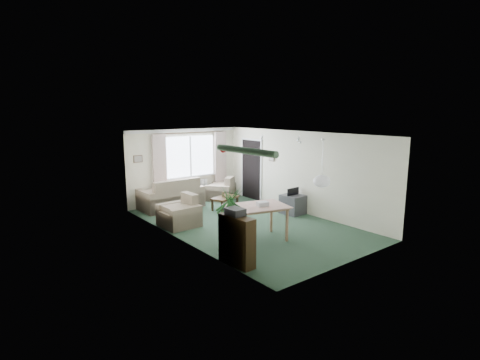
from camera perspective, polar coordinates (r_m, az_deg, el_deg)
ground at (r=10.05m, az=1.06°, el=-6.71°), size 6.50×6.50×0.00m
window at (r=12.46m, az=-7.62°, el=3.63°), size 1.80×0.03×1.30m
curtain_rod at (r=12.32m, az=-7.52°, el=7.16°), size 2.60×0.03×0.03m
curtain_left at (r=11.86m, az=-12.14°, el=2.02°), size 0.45×0.08×2.00m
curtain_right at (r=13.02m, az=-3.01°, el=2.99°), size 0.45×0.08×2.00m
radiator at (r=12.60m, az=-7.41°, el=-1.36°), size 1.20×0.10×0.55m
doorway at (r=12.71m, az=1.77°, el=1.58°), size 0.03×0.95×2.00m
pendant_lamp at (r=8.23m, az=12.34°, el=-0.19°), size 0.36×0.36×0.36m
tinsel_garland at (r=6.63m, az=0.79°, el=4.49°), size 1.60×1.60×0.12m
bauble_cluster_a at (r=11.15m, az=3.38°, el=6.62°), size 0.20×0.20×0.20m
bauble_cluster_b at (r=10.50m, az=8.99°, el=6.27°), size 0.20×0.20×0.20m
wall_picture_back at (r=11.65m, az=-15.28°, el=3.12°), size 0.28×0.03×0.22m
wall_picture_right at (r=11.89m, az=4.86°, el=3.60°), size 0.03×0.24×0.30m
sofa at (r=11.74m, az=-10.48°, el=-1.97°), size 1.90×1.03×0.94m
armchair_corner at (r=12.68m, az=-2.93°, el=-1.24°), size 1.20×1.19×0.78m
armchair_left at (r=9.91m, az=-9.32°, el=-4.60°), size 0.90×0.95×0.83m
coffee_table at (r=11.47m, az=-2.28°, el=-3.53°), size 0.95×0.69×0.39m
photo_frame at (r=11.43m, az=-2.58°, el=-2.17°), size 0.12×0.07×0.16m
bookshelf at (r=7.36m, az=-0.49°, el=-9.21°), size 0.33×0.83×0.99m
hifi_box at (r=7.24m, az=-0.73°, el=-4.86°), size 0.30×0.37×0.14m
houseplant at (r=7.73m, az=-1.43°, el=-6.39°), size 0.81×0.81×1.45m
dining_table at (r=8.76m, az=2.58°, el=-6.60°), size 1.44×1.14×0.80m
gift_box at (r=8.63m, az=3.45°, el=-3.71°), size 0.29×0.24×0.12m
tv_cube at (r=11.06m, az=8.05°, el=-3.69°), size 0.60×0.65×0.56m
pet_bed at (r=11.40m, az=-1.73°, el=-4.32°), size 0.65×0.65×0.11m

